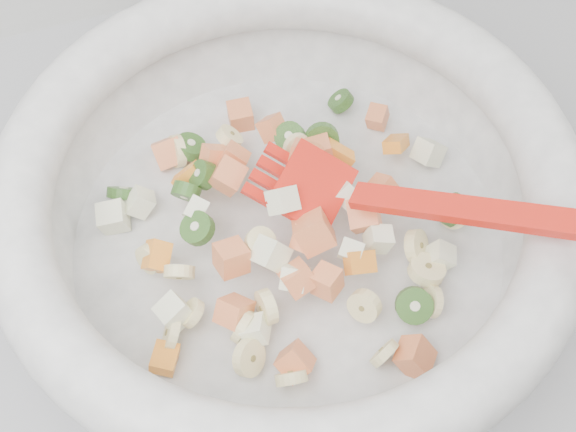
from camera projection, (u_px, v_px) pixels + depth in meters
name	position (u px, v px, depth m)	size (l,w,h in m)	color
counter	(263.00, 407.00, 1.04)	(2.00, 0.60, 0.90)	#949599
mixing_bowl	(288.00, 204.00, 0.60)	(0.43, 0.43, 0.15)	white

